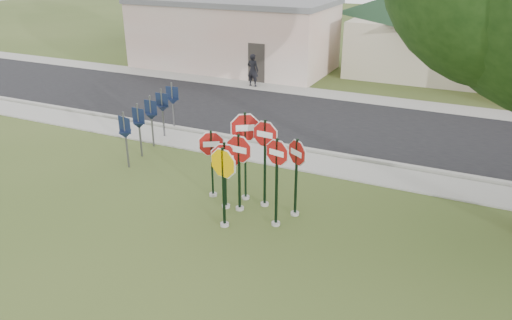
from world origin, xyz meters
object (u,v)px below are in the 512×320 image
at_px(stop_sign_yellow, 223,177).
at_px(stop_sign_left, 225,167).
at_px(pedestrian, 253,70).
at_px(stop_sign_center, 239,162).

xyz_separation_m(stop_sign_yellow, stop_sign_left, (-0.47, 0.94, -0.19)).
relative_size(stop_sign_left, pedestrian, 1.23).
height_order(stop_sign_center, stop_sign_yellow, stop_sign_center).
relative_size(stop_sign_center, pedestrian, 1.39).
height_order(stop_sign_center, stop_sign_left, stop_sign_center).
distance_m(stop_sign_center, pedestrian, 13.86).
distance_m(stop_sign_left, pedestrian, 13.73).
bearing_deg(stop_sign_yellow, stop_sign_left, 116.41).
bearing_deg(stop_sign_center, stop_sign_yellow, -87.48).
relative_size(stop_sign_center, stop_sign_left, 1.13).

